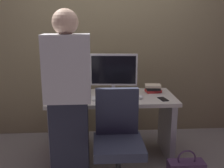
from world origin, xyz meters
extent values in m
plane|color=gray|center=(0.00, 0.00, 0.00)|extent=(9.00, 9.00, 0.00)
cube|color=#8C7F5B|center=(0.00, 0.74, 1.50)|extent=(6.40, 0.10, 3.00)
cube|color=beige|center=(0.00, 0.00, 0.70)|extent=(1.39, 0.64, 0.04)
cube|color=#B2B2B7|center=(-0.64, 0.00, 0.34)|extent=(0.06, 0.56, 0.68)
cube|color=#B2B2B7|center=(0.64, 0.00, 0.34)|extent=(0.06, 0.56, 0.68)
cube|color=#33384C|center=(0.02, -0.69, 0.46)|extent=(0.44, 0.44, 0.08)
cube|color=#33384C|center=(0.02, -0.50, 0.72)|extent=(0.40, 0.06, 0.44)
cube|color=#262838|center=(-0.42, -0.56, 0.42)|extent=(0.34, 0.20, 0.85)
cube|color=silver|center=(-0.42, -0.56, 1.14)|extent=(0.40, 0.24, 0.58)
sphere|color=beige|center=(-0.42, -0.56, 1.53)|extent=(0.22, 0.22, 0.22)
cube|color=silver|center=(0.03, 0.11, 0.73)|extent=(0.21, 0.16, 0.02)
cube|color=silver|center=(0.03, 0.11, 0.78)|extent=(0.04, 0.03, 0.08)
cube|color=silver|center=(0.03, 0.11, 1.00)|extent=(0.54, 0.08, 0.36)
cube|color=black|center=(0.03, 0.10, 1.00)|extent=(0.50, 0.05, 0.32)
cube|color=white|center=(0.00, -0.11, 0.73)|extent=(0.44, 0.15, 0.02)
ellipsoid|color=white|center=(0.30, -0.11, 0.74)|extent=(0.06, 0.10, 0.03)
cylinder|color=silver|center=(-0.42, -0.16, 0.77)|extent=(0.08, 0.08, 0.10)
cylinder|color=#D84C3F|center=(-0.46, 0.19, 0.77)|extent=(0.07, 0.07, 0.09)
cube|color=red|center=(0.49, 0.13, 0.74)|extent=(0.19, 0.15, 0.03)
cube|color=black|center=(0.49, 0.13, 0.77)|extent=(0.16, 0.14, 0.03)
cube|color=beige|center=(0.49, 0.12, 0.80)|extent=(0.19, 0.16, 0.03)
cube|color=black|center=(0.54, -0.16, 0.72)|extent=(0.10, 0.15, 0.01)
torus|color=#4C3356|center=(0.66, -0.64, 0.29)|extent=(0.18, 0.02, 0.18)
camera|label=1|loc=(-0.18, -2.83, 1.55)|focal=42.68mm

